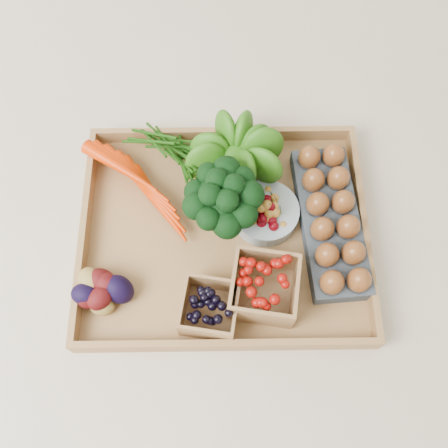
{
  "coord_description": "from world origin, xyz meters",
  "views": [
    {
      "loc": [
        -0.0,
        -0.38,
        0.92
      ],
      "look_at": [
        0.0,
        0.0,
        0.06
      ],
      "focal_mm": 40.0,
      "sensor_mm": 36.0,
      "label": 1
    }
  ],
  "objects_px": {
    "broccoli": "(222,210)",
    "egg_carton": "(329,222)",
    "cherry_bowl": "(265,213)",
    "tray": "(224,235)"
  },
  "relations": [
    {
      "from": "tray",
      "to": "broccoli",
      "type": "xyz_separation_m",
      "value": [
        -0.0,
        0.02,
        0.06
      ]
    },
    {
      "from": "broccoli",
      "to": "egg_carton",
      "type": "distance_m",
      "value": 0.21
    },
    {
      "from": "broccoli",
      "to": "egg_carton",
      "type": "height_order",
      "value": "broccoli"
    },
    {
      "from": "broccoli",
      "to": "cherry_bowl",
      "type": "distance_m",
      "value": 0.09
    },
    {
      "from": "broccoli",
      "to": "cherry_bowl",
      "type": "xyz_separation_m",
      "value": [
        0.08,
        0.01,
        -0.04
      ]
    },
    {
      "from": "tray",
      "to": "egg_carton",
      "type": "xyz_separation_m",
      "value": [
        0.21,
        0.01,
        0.03
      ]
    },
    {
      "from": "tray",
      "to": "broccoli",
      "type": "bearing_deg",
      "value": 97.38
    },
    {
      "from": "broccoli",
      "to": "egg_carton",
      "type": "xyz_separation_m",
      "value": [
        0.21,
        -0.01,
        -0.04
      ]
    },
    {
      "from": "egg_carton",
      "to": "cherry_bowl",
      "type": "bearing_deg",
      "value": 165.89
    },
    {
      "from": "tray",
      "to": "broccoli",
      "type": "height_order",
      "value": "broccoli"
    }
  ]
}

